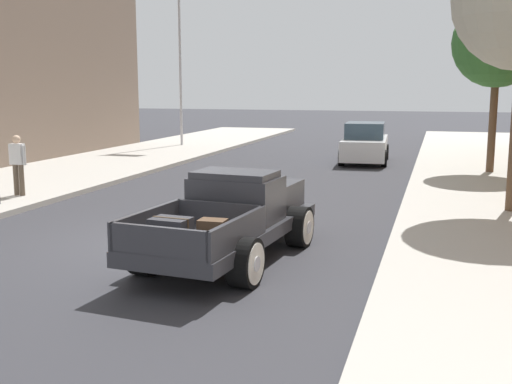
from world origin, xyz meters
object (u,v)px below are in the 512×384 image
at_px(hotrod_truck_gunmetal, 234,216).
at_px(car_background_white, 365,144).
at_px(pedestrian_sidewalk_left, 18,161).
at_px(street_tree_second, 498,43).
at_px(flagpole, 184,32).

height_order(hotrod_truck_gunmetal, car_background_white, car_background_white).
height_order(car_background_white, pedestrian_sidewalk_left, pedestrian_sidewalk_left).
bearing_deg(car_background_white, street_tree_second, -29.94).
distance_m(car_background_white, pedestrian_sidewalk_left, 13.99).
bearing_deg(pedestrian_sidewalk_left, flagpole, 95.53).
bearing_deg(flagpole, hotrod_truck_gunmetal, -64.68).
relative_size(hotrod_truck_gunmetal, pedestrian_sidewalk_left, 3.06).
xyz_separation_m(car_background_white, pedestrian_sidewalk_left, (-8.04, -11.44, 0.32)).
relative_size(hotrod_truck_gunmetal, car_background_white, 1.15).
relative_size(pedestrian_sidewalk_left, flagpole, 0.18).
distance_m(car_background_white, street_tree_second, 6.58).
bearing_deg(street_tree_second, flagpole, 155.80).
xyz_separation_m(hotrod_truck_gunmetal, flagpole, (-8.89, 18.80, 5.02)).
distance_m(pedestrian_sidewalk_left, flagpole, 15.90).
distance_m(hotrod_truck_gunmetal, pedestrian_sidewalk_left, 8.29).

